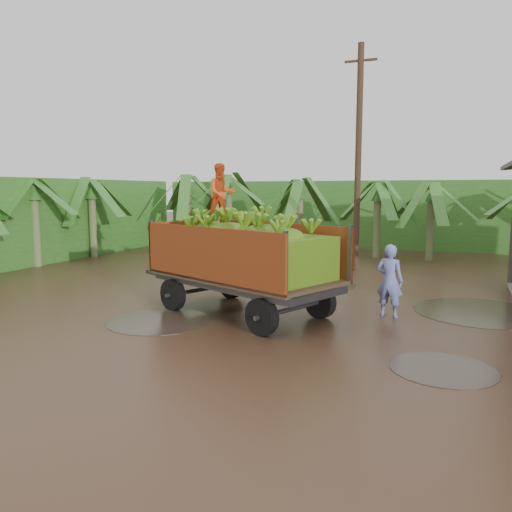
{
  "coord_description": "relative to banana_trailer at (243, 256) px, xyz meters",
  "views": [
    {
      "loc": [
        3.42,
        -12.21,
        3.11
      ],
      "look_at": [
        -1.36,
        -0.45,
        1.42
      ],
      "focal_mm": 35.0,
      "sensor_mm": 36.0,
      "label": 1
    }
  ],
  "objects": [
    {
      "name": "banana_trailer",
      "position": [
        0.0,
        0.0,
        0.0
      ],
      "size": [
        6.72,
        4.04,
        3.79
      ],
      "rotation": [
        0.0,
        0.0,
        -0.4
      ],
      "color": "#A44317",
      "rests_on": "ground"
    },
    {
      "name": "hedge_west",
      "position": [
        -12.5,
        4.93,
        0.33
      ],
      "size": [
        3.0,
        18.0,
        3.6
      ],
      "primitive_type": "cube",
      "color": "#2D661E",
      "rests_on": "ground"
    },
    {
      "name": "hedge_north",
      "position": [
        -0.5,
        16.93,
        0.33
      ],
      "size": [
        22.0,
        3.0,
        3.6
      ],
      "primitive_type": "cube",
      "color": "#2D661E",
      "rests_on": "ground"
    },
    {
      "name": "banana_plants",
      "position": [
        -3.4,
        7.69,
        0.39
      ],
      "size": [
        24.64,
        20.18,
        4.18
      ],
      "color": "#2D661E",
      "rests_on": "ground"
    },
    {
      "name": "man_blue",
      "position": [
        3.43,
        1.09,
        -0.57
      ],
      "size": [
        0.73,
        0.55,
        1.8
      ],
      "primitive_type": "imported",
      "rotation": [
        0.0,
        0.0,
        2.95
      ],
      "color": "#6F7DCA",
      "rests_on": "ground"
    },
    {
      "name": "ground",
      "position": [
        1.5,
        0.93,
        -1.47
      ],
      "size": [
        100.0,
        100.0,
        0.0
      ],
      "primitive_type": "plane",
      "color": "black",
      "rests_on": "ground"
    },
    {
      "name": "utility_pole",
      "position": [
        1.29,
        7.91,
        2.82
      ],
      "size": [
        1.2,
        0.24,
        8.47
      ],
      "color": "#47301E",
      "rests_on": "ground"
    }
  ]
}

